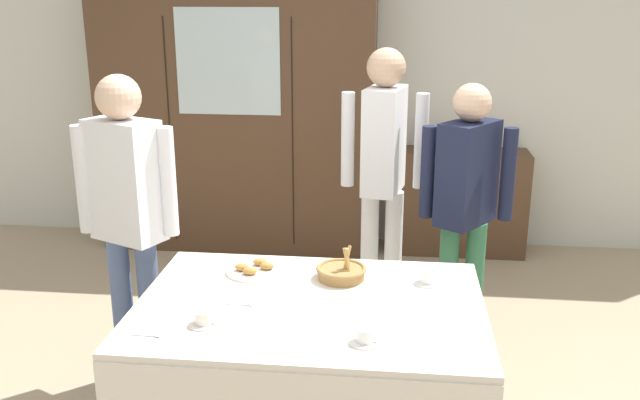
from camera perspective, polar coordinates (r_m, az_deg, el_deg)
back_wall at (r=5.64m, az=2.78°, el=10.00°), size 6.40×0.10×2.70m
dining_table at (r=3.07m, az=-0.91°, el=-10.41°), size 1.52×1.07×0.72m
wall_cabinet at (r=5.52m, az=-6.89°, el=7.01°), size 2.17×0.46×2.18m
bookshelf_low at (r=5.61m, az=11.33°, el=-0.15°), size 1.06×0.35×0.83m
book_stack at (r=5.50m, az=11.60°, el=4.29°), size 0.16×0.19×0.06m
tea_cup_near_left at (r=2.73m, az=3.80°, el=-11.20°), size 0.13×0.13×0.06m
tea_cup_far_left at (r=2.90m, az=-9.54°, el=-9.66°), size 0.13×0.13×0.06m
tea_cup_mid_right at (r=3.28m, az=8.91°, el=-6.39°), size 0.13×0.13×0.06m
bread_basket at (r=3.29m, az=1.78°, el=-5.95°), size 0.24×0.24×0.16m
pastry_plate at (r=3.38m, az=-5.42°, el=-5.72°), size 0.28×0.28×0.05m
spoon_back_edge at (r=3.05m, az=-6.24°, el=-8.60°), size 0.12×0.02×0.01m
spoon_center at (r=2.86m, az=-13.81°, el=-10.83°), size 0.12×0.02×0.01m
person_beside_shelf at (r=3.61m, az=-15.64°, el=-0.24°), size 0.52×0.33×1.65m
person_by_cabinet at (r=3.95m, az=11.99°, el=0.52°), size 0.52×0.41×1.56m
person_behind_table_right at (r=4.20m, az=5.29°, el=3.37°), size 0.52×0.39×1.72m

